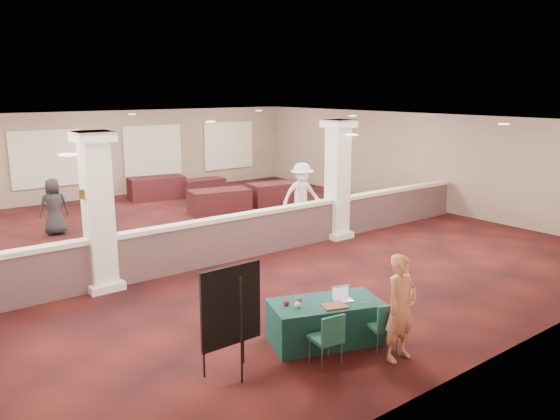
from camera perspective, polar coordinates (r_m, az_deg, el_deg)
ground at (r=14.54m, az=-6.91°, el=-3.48°), size 16.00×16.00×0.00m
wall_back at (r=21.41m, az=-18.07°, el=5.53°), size 16.00×0.04×3.20m
wall_front at (r=8.48m, az=21.63°, el=-4.77°), size 16.00×0.04×3.20m
wall_right at (r=19.44m, az=13.76°, el=5.13°), size 0.04×16.00×3.20m
ceiling at (r=14.00m, az=-7.26°, el=9.20°), size 16.00×16.00×0.02m
partition_wall at (r=13.16m, az=-3.64°, el=-2.57°), size 15.60×0.28×1.10m
column_left at (r=11.40m, az=-18.48°, el=-0.05°), size 0.72×0.72×3.20m
column_right at (r=14.77m, az=6.02°, el=3.30°), size 0.72×0.72×3.20m
sconce_left at (r=11.25m, az=-19.95°, el=1.57°), size 0.12×0.12×0.18m
sconce_right at (r=11.42m, az=-17.28°, el=1.92°), size 0.12×0.12×0.18m
near_table at (r=8.98m, az=4.75°, el=-11.54°), size 1.95×1.41×0.68m
conf_chair_main at (r=8.70m, az=10.91°, el=-11.51°), size 0.51×0.51×0.82m
conf_chair_side at (r=8.18m, az=5.12°, el=-12.91°), size 0.47×0.47×0.83m
easel_board at (r=7.71m, az=-5.14°, el=-10.07°), size 0.96×0.49×1.64m
woman at (r=8.43m, az=12.52°, el=-9.93°), size 0.59×0.40×1.63m
far_table_front_center at (r=17.95m, az=-6.34°, el=0.90°), size 2.09×1.34×0.78m
far_table_front_right at (r=19.22m, az=-0.41°, el=1.73°), size 2.01×1.25×0.76m
far_table_back_center at (r=20.73m, az=-12.76°, el=2.28°), size 2.14×1.33×0.81m
far_table_back_right at (r=20.96m, az=-8.05°, el=2.36°), size 1.64×0.86×0.65m
attendee_b at (r=16.00m, az=2.28°, el=1.57°), size 1.32×0.87×1.89m
attendee_c at (r=18.78m, az=5.38°, el=3.06°), size 1.19×0.90×1.83m
attendee_d at (r=16.40m, az=-22.55°, el=0.33°), size 0.82×0.50×1.59m
laptop_base at (r=8.91m, az=6.58°, el=-9.36°), size 0.36×0.30×0.02m
laptop_screen at (r=8.96m, az=6.31°, el=-8.47°), size 0.29×0.11×0.20m
screen_glow at (r=8.96m, az=6.33°, el=-8.56°), size 0.26×0.10×0.18m
knitting at (r=8.66m, az=5.68°, el=-9.95°), size 0.44×0.38×0.03m
yarn_cream at (r=8.58m, az=1.86°, el=-9.87°), size 0.10×0.10×0.10m
yarn_red at (r=8.66m, az=0.66°, el=-9.68°), size 0.09×0.09×0.09m
yarn_grey at (r=8.78m, az=1.98°, el=-9.33°), size 0.10×0.10×0.10m
scissors at (r=8.87m, az=9.09°, el=-9.56°), size 0.11×0.06×0.01m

